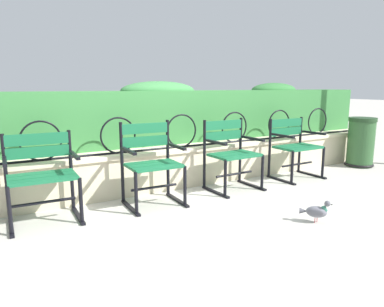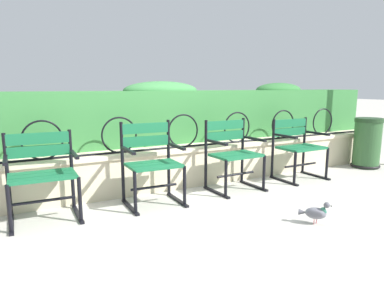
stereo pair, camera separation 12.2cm
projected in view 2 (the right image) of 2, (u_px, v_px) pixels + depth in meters
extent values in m
plane|color=#BCB7AD|center=(196.00, 205.00, 3.86)|extent=(60.00, 60.00, 0.00)
cube|color=beige|center=(167.00, 170.00, 4.50)|extent=(7.66, 0.35, 0.46)
cube|color=beige|center=(166.00, 150.00, 4.45)|extent=(7.66, 0.41, 0.05)
cylinder|color=black|center=(169.00, 148.00, 4.38)|extent=(7.11, 0.02, 0.02)
torus|color=black|center=(42.00, 140.00, 3.67)|extent=(0.42, 0.02, 0.42)
torus|color=black|center=(119.00, 135.00, 4.05)|extent=(0.42, 0.02, 0.42)
torus|color=black|center=(183.00, 131.00, 4.43)|extent=(0.42, 0.02, 0.42)
torus|color=black|center=(237.00, 127.00, 4.81)|extent=(0.42, 0.02, 0.42)
torus|color=black|center=(283.00, 124.00, 5.19)|extent=(0.42, 0.02, 0.42)
torus|color=black|center=(323.00, 122.00, 5.57)|extent=(0.42, 0.02, 0.42)
cube|color=#387A3D|center=(152.00, 117.00, 4.78)|extent=(7.50, 0.57, 0.70)
ellipsoid|color=#37763D|center=(161.00, 91.00, 4.78)|extent=(1.06, 0.51, 0.25)
ellipsoid|color=#327136|center=(279.00, 90.00, 5.73)|extent=(0.83, 0.51, 0.23)
cube|color=#19663D|center=(44.00, 179.00, 3.21)|extent=(0.60, 0.14, 0.03)
cube|color=#19663D|center=(43.00, 176.00, 3.33)|extent=(0.60, 0.14, 0.03)
cube|color=#19663D|center=(41.00, 173.00, 3.45)|extent=(0.60, 0.14, 0.03)
cube|color=#19663D|center=(38.00, 138.00, 3.48)|extent=(0.59, 0.05, 0.11)
cube|color=#19663D|center=(39.00, 151.00, 3.50)|extent=(0.59, 0.05, 0.11)
cylinder|color=black|center=(72.00, 170.00, 3.67)|extent=(0.04, 0.04, 0.84)
cylinder|color=black|center=(80.00, 200.00, 3.33)|extent=(0.04, 0.04, 0.44)
cube|color=black|center=(78.00, 214.00, 3.54)|extent=(0.06, 0.52, 0.02)
cube|color=black|center=(74.00, 154.00, 3.42)|extent=(0.05, 0.40, 0.03)
cylinder|color=black|center=(8.00, 176.00, 3.41)|extent=(0.04, 0.04, 0.84)
cylinder|color=black|center=(9.00, 209.00, 3.07)|extent=(0.04, 0.04, 0.44)
cube|color=black|center=(12.00, 225.00, 3.28)|extent=(0.06, 0.52, 0.02)
cube|color=black|center=(5.00, 160.00, 3.16)|extent=(0.05, 0.40, 0.03)
cylinder|color=black|center=(45.00, 201.00, 3.37)|extent=(0.56, 0.04, 0.03)
cube|color=#19663D|center=(158.00, 168.00, 3.67)|extent=(0.55, 0.14, 0.03)
cube|color=#19663D|center=(154.00, 165.00, 3.79)|extent=(0.55, 0.14, 0.03)
cube|color=#19663D|center=(149.00, 163.00, 3.91)|extent=(0.55, 0.14, 0.03)
cube|color=#19663D|center=(145.00, 128.00, 3.93)|extent=(0.55, 0.05, 0.11)
cube|color=#19663D|center=(146.00, 141.00, 3.96)|extent=(0.55, 0.05, 0.11)
cylinder|color=black|center=(169.00, 158.00, 4.12)|extent=(0.04, 0.04, 0.89)
cylinder|color=black|center=(185.00, 186.00, 3.78)|extent=(0.04, 0.04, 0.44)
cube|color=black|center=(177.00, 200.00, 3.99)|extent=(0.05, 0.52, 0.02)
cube|color=black|center=(177.00, 147.00, 3.87)|extent=(0.05, 0.40, 0.03)
cylinder|color=black|center=(122.00, 163.00, 3.88)|extent=(0.04, 0.04, 0.89)
cylinder|color=black|center=(135.00, 193.00, 3.54)|extent=(0.04, 0.04, 0.44)
cube|color=black|center=(130.00, 207.00, 3.75)|extent=(0.05, 0.52, 0.02)
cube|color=black|center=(128.00, 150.00, 3.63)|extent=(0.05, 0.40, 0.03)
cylinder|color=black|center=(154.00, 187.00, 3.83)|extent=(0.52, 0.04, 0.03)
cube|color=#19663D|center=(243.00, 157.00, 4.21)|extent=(0.58, 0.15, 0.03)
cube|color=#19663D|center=(236.00, 155.00, 4.33)|extent=(0.58, 0.15, 0.03)
cube|color=#19663D|center=(230.00, 153.00, 4.45)|extent=(0.58, 0.15, 0.03)
cube|color=#19663D|center=(225.00, 125.00, 4.47)|extent=(0.57, 0.05, 0.11)
cube|color=#19663D|center=(225.00, 136.00, 4.49)|extent=(0.57, 0.05, 0.11)
cylinder|color=black|center=(243.00, 151.00, 4.68)|extent=(0.04, 0.04, 0.86)
cylinder|color=black|center=(264.00, 173.00, 4.35)|extent=(0.04, 0.04, 0.44)
cube|color=black|center=(253.00, 186.00, 4.55)|extent=(0.06, 0.52, 0.02)
cube|color=black|center=(255.00, 139.00, 4.44)|extent=(0.05, 0.40, 0.03)
cylinder|color=black|center=(206.00, 155.00, 4.39)|extent=(0.04, 0.04, 0.86)
cylinder|color=black|center=(226.00, 179.00, 4.07)|extent=(0.04, 0.04, 0.44)
cube|color=black|center=(216.00, 192.00, 4.27)|extent=(0.06, 0.52, 0.02)
cube|color=black|center=(217.00, 142.00, 4.16)|extent=(0.05, 0.40, 0.03)
cylinder|color=black|center=(236.00, 174.00, 4.38)|extent=(0.54, 0.05, 0.03)
cube|color=#19663D|center=(309.00, 149.00, 4.74)|extent=(0.60, 0.13, 0.03)
cube|color=#19663D|center=(302.00, 148.00, 4.85)|extent=(0.60, 0.13, 0.03)
cube|color=#19663D|center=(294.00, 146.00, 4.97)|extent=(0.60, 0.13, 0.03)
cube|color=#19663D|center=(290.00, 123.00, 5.00)|extent=(0.60, 0.04, 0.11)
cube|color=#19663D|center=(290.00, 132.00, 5.02)|extent=(0.60, 0.04, 0.11)
cylinder|color=black|center=(304.00, 145.00, 5.21)|extent=(0.04, 0.04, 0.82)
cylinder|color=black|center=(327.00, 164.00, 4.87)|extent=(0.04, 0.04, 0.44)
cube|color=black|center=(315.00, 175.00, 5.08)|extent=(0.05, 0.52, 0.02)
cube|color=black|center=(318.00, 133.00, 4.96)|extent=(0.04, 0.40, 0.03)
cylinder|color=black|center=(273.00, 149.00, 4.92)|extent=(0.04, 0.04, 0.82)
cylinder|color=black|center=(295.00, 169.00, 4.59)|extent=(0.04, 0.04, 0.44)
cube|color=black|center=(284.00, 181.00, 4.79)|extent=(0.05, 0.52, 0.02)
cube|color=black|center=(286.00, 136.00, 4.68)|extent=(0.04, 0.40, 0.03)
cylinder|color=black|center=(301.00, 165.00, 4.90)|extent=(0.57, 0.04, 0.03)
ellipsoid|color=slate|center=(316.00, 213.00, 3.31)|extent=(0.20, 0.21, 0.11)
cylinder|color=#2D6B56|center=(324.00, 210.00, 3.28)|extent=(0.07, 0.07, 0.06)
sphere|color=#55555D|center=(327.00, 205.00, 3.26)|extent=(0.06, 0.06, 0.06)
cone|color=black|center=(330.00, 206.00, 3.25)|extent=(0.03, 0.03, 0.01)
cone|color=#4A4A52|center=(303.00, 212.00, 3.35)|extent=(0.10, 0.10, 0.06)
ellipsoid|color=#5B5B63|center=(315.00, 211.00, 3.35)|extent=(0.11, 0.12, 0.07)
ellipsoid|color=#5B5B63|center=(315.00, 214.00, 3.27)|extent=(0.11, 0.12, 0.07)
cylinder|color=#C6515B|center=(316.00, 221.00, 3.33)|extent=(0.01, 0.01, 0.05)
cylinder|color=#C6515B|center=(314.00, 222.00, 3.31)|extent=(0.01, 0.01, 0.05)
cylinder|color=#2D562D|center=(367.00, 145.00, 5.58)|extent=(0.40, 0.40, 0.72)
cylinder|color=#203C20|center=(369.00, 120.00, 5.51)|extent=(0.42, 0.42, 0.06)
torus|color=black|center=(365.00, 165.00, 5.64)|extent=(0.44, 0.44, 0.04)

